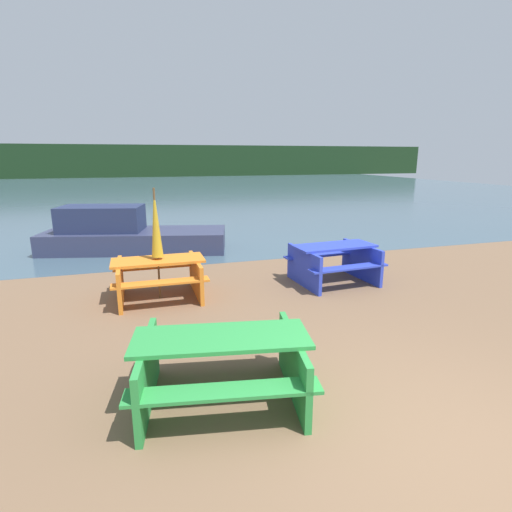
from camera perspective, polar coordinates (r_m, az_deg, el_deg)
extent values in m
plane|color=brown|center=(4.31, 26.08, -24.14)|extent=(60.00, 60.00, 0.00)
cube|color=#425B6B|center=(34.54, -12.88, 9.44)|extent=(60.00, 50.00, 0.00)
cube|color=#193319|center=(54.41, -14.67, 13.01)|extent=(80.00, 1.60, 4.00)
cube|color=green|center=(4.28, -4.99, -11.57)|extent=(1.94, 1.01, 0.04)
cube|color=green|center=(3.93, -4.58, -18.75)|extent=(1.86, 0.59, 0.04)
cube|color=green|center=(4.89, -5.18, -11.78)|extent=(1.86, 0.59, 0.04)
cube|color=green|center=(4.50, -15.29, -16.03)|extent=(0.31, 1.37, 0.70)
cube|color=green|center=(4.54, 5.38, -15.28)|extent=(0.31, 1.37, 0.70)
cube|color=blue|center=(8.36, 11.13, 1.41)|extent=(1.71, 0.81, 0.04)
cube|color=blue|center=(7.99, 13.10, -1.63)|extent=(1.68, 0.39, 0.04)
cube|color=blue|center=(8.89, 9.18, 0.15)|extent=(1.68, 0.39, 0.04)
cube|color=blue|center=(8.12, 6.83, -1.70)|extent=(0.16, 1.38, 0.75)
cube|color=blue|center=(8.84, 14.85, -0.79)|extent=(0.16, 1.38, 0.75)
cube|color=orange|center=(7.51, -13.82, -0.59)|extent=(1.65, 0.70, 0.04)
cube|color=orange|center=(7.05, -13.41, -3.73)|extent=(1.65, 0.28, 0.04)
cube|color=orange|center=(8.11, -13.96, -1.44)|extent=(1.65, 0.28, 0.04)
cube|color=orange|center=(7.61, -18.82, -3.67)|extent=(0.07, 1.38, 0.70)
cube|color=orange|center=(7.67, -8.54, -2.91)|extent=(0.07, 1.38, 0.70)
cylinder|color=brown|center=(7.44, -13.95, 1.61)|extent=(0.04, 0.04, 2.03)
cone|color=gold|center=(7.37, -14.13, 4.61)|extent=(0.21, 0.21, 1.24)
cube|color=#333856|center=(11.68, -16.76, 2.15)|extent=(5.19, 2.76, 0.56)
cube|color=navy|center=(11.81, -21.18, 5.01)|extent=(2.38, 1.63, 0.69)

